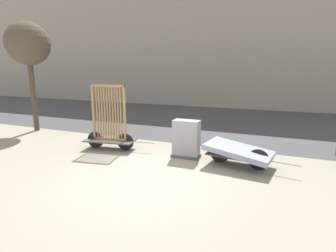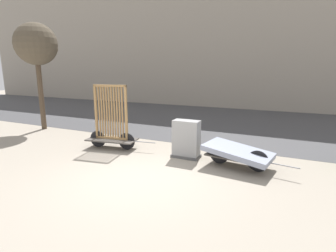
% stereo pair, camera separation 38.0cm
% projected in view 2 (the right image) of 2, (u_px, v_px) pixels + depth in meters
% --- Properties ---
extents(ground_plane, '(60.00, 60.00, 0.00)m').
position_uv_depth(ground_plane, '(137.00, 178.00, 6.33)').
color(ground_plane, gray).
extents(road_strip, '(56.00, 9.41, 0.01)m').
position_uv_depth(road_strip, '(220.00, 121.00, 13.31)').
color(road_strip, '#424244').
rests_on(road_strip, ground_plane).
extents(building_facade, '(48.00, 4.00, 10.94)m').
position_uv_depth(building_facade, '(247.00, 27.00, 18.09)').
color(building_facade, '#9E9384').
rests_on(building_facade, ground_plane).
extents(bike_cart_with_bedframe, '(2.36, 0.98, 2.09)m').
position_uv_depth(bike_cart_with_bedframe, '(112.00, 127.00, 8.57)').
color(bike_cart_with_bedframe, '#4C4742').
rests_on(bike_cart_with_bedframe, ground_plane).
extents(bike_cart_with_mattress, '(2.43, 1.32, 0.60)m').
position_uv_depth(bike_cart_with_mattress, '(238.00, 153.00, 6.93)').
color(bike_cart_with_mattress, '#4C4742').
rests_on(bike_cart_with_mattress, ground_plane).
extents(utility_cabinet, '(0.83, 0.45, 1.12)m').
position_uv_depth(utility_cabinet, '(186.00, 140.00, 7.71)').
color(utility_cabinet, '#4C4C4C').
rests_on(utility_cabinet, ground_plane).
extents(street_tree, '(1.72, 1.72, 4.46)m').
position_uv_depth(street_tree, '(36.00, 45.00, 10.83)').
color(street_tree, '#4C3D2D').
rests_on(street_tree, ground_plane).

